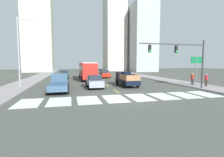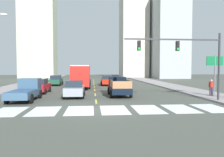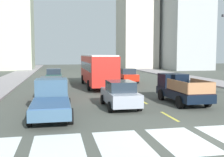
{
  "view_description": "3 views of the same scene",
  "coord_description": "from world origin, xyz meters",
  "px_view_note": "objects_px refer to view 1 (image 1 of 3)",
  "views": [
    {
      "loc": [
        -5.08,
        -14.7,
        3.22
      ],
      "look_at": [
        1.03,
        10.28,
        0.88
      ],
      "focal_mm": 27.2,
      "sensor_mm": 36.0,
      "label": 1
    },
    {
      "loc": [
        -0.35,
        -15.33,
        2.98
      ],
      "look_at": [
        2.44,
        15.14,
        1.48
      ],
      "focal_mm": 35.18,
      "sensor_mm": 36.0,
      "label": 2
    },
    {
      "loc": [
        -5.98,
        -9.81,
        3.43
      ],
      "look_at": [
        -0.48,
        17.81,
        0.88
      ],
      "focal_mm": 43.58,
      "sensor_mm": 36.0,
      "label": 3
    }
  ],
  "objects_px": {
    "sedan_near_right": "(94,81)",
    "pedestrian_waiting": "(192,78)",
    "city_bus": "(87,70)",
    "traffic_signal_gantry": "(184,55)",
    "pickup_stakebed": "(126,79)",
    "pedestrian_walking": "(206,79)",
    "streetlight_left": "(20,49)",
    "pickup_dark": "(59,83)",
    "sedan_far": "(64,74)",
    "sedan_near_left": "(105,74)",
    "direction_sign_green": "(196,64)",
    "sedan_mid": "(61,79)"
  },
  "relations": [
    {
      "from": "pickup_stakebed",
      "to": "sedan_near_right",
      "type": "distance_m",
      "value": 4.71
    },
    {
      "from": "pedestrian_waiting",
      "to": "streetlight_left",
      "type": "bearing_deg",
      "value": 128.65
    },
    {
      "from": "sedan_far",
      "to": "sedan_near_right",
      "type": "bearing_deg",
      "value": -75.09
    },
    {
      "from": "sedan_near_left",
      "to": "direction_sign_green",
      "type": "relative_size",
      "value": 1.05
    },
    {
      "from": "pedestrian_waiting",
      "to": "traffic_signal_gantry",
      "type": "bearing_deg",
      "value": 175.62
    },
    {
      "from": "streetlight_left",
      "to": "pedestrian_waiting",
      "type": "distance_m",
      "value": 23.67
    },
    {
      "from": "pickup_stakebed",
      "to": "streetlight_left",
      "type": "relative_size",
      "value": 0.58
    },
    {
      "from": "sedan_far",
      "to": "pedestrian_walking",
      "type": "xyz_separation_m",
      "value": [
        18.9,
        -18.59,
        0.26
      ]
    },
    {
      "from": "pickup_stakebed",
      "to": "traffic_signal_gantry",
      "type": "distance_m",
      "value": 8.16
    },
    {
      "from": "pickup_stakebed",
      "to": "city_bus",
      "type": "distance_m",
      "value": 11.38
    },
    {
      "from": "pickup_stakebed",
      "to": "pedestrian_waiting",
      "type": "bearing_deg",
      "value": -14.78
    },
    {
      "from": "streetlight_left",
      "to": "pickup_stakebed",
      "type": "bearing_deg",
      "value": -6.1
    },
    {
      "from": "sedan_mid",
      "to": "sedan_near_left",
      "type": "height_order",
      "value": "same"
    },
    {
      "from": "sedan_near_right",
      "to": "streetlight_left",
      "type": "distance_m",
      "value": 10.43
    },
    {
      "from": "pickup_dark",
      "to": "sedan_far",
      "type": "distance_m",
      "value": 17.27
    },
    {
      "from": "city_bus",
      "to": "pedestrian_waiting",
      "type": "bearing_deg",
      "value": -44.75
    },
    {
      "from": "city_bus",
      "to": "traffic_signal_gantry",
      "type": "distance_m",
      "value": 18.52
    },
    {
      "from": "sedan_mid",
      "to": "traffic_signal_gantry",
      "type": "distance_m",
      "value": 16.94
    },
    {
      "from": "sedan_mid",
      "to": "sedan_near_left",
      "type": "distance_m",
      "value": 13.84
    },
    {
      "from": "sedan_near_right",
      "to": "pedestrian_waiting",
      "type": "distance_m",
      "value": 13.87
    },
    {
      "from": "city_bus",
      "to": "traffic_signal_gantry",
      "type": "bearing_deg",
      "value": -59.1
    },
    {
      "from": "sedan_near_right",
      "to": "pedestrian_walking",
      "type": "distance_m",
      "value": 14.83
    },
    {
      "from": "pedestrian_walking",
      "to": "sedan_far",
      "type": "bearing_deg",
      "value": 138.24
    },
    {
      "from": "sedan_near_right",
      "to": "pedestrian_waiting",
      "type": "bearing_deg",
      "value": -7.17
    },
    {
      "from": "sedan_far",
      "to": "sedan_near_left",
      "type": "distance_m",
      "value": 8.68
    },
    {
      "from": "sedan_near_left",
      "to": "streetlight_left",
      "type": "distance_m",
      "value": 18.76
    },
    {
      "from": "pickup_stakebed",
      "to": "pedestrian_walking",
      "type": "distance_m",
      "value": 10.68
    },
    {
      "from": "pickup_dark",
      "to": "streetlight_left",
      "type": "xyz_separation_m",
      "value": [
        -4.98,
        4.06,
        4.05
      ]
    },
    {
      "from": "sedan_near_right",
      "to": "streetlight_left",
      "type": "xyz_separation_m",
      "value": [
        -9.26,
        2.48,
        4.11
      ]
    },
    {
      "from": "traffic_signal_gantry",
      "to": "sedan_mid",
      "type": "bearing_deg",
      "value": 151.18
    },
    {
      "from": "traffic_signal_gantry",
      "to": "sedan_far",
      "type": "bearing_deg",
      "value": 126.45
    },
    {
      "from": "sedan_near_right",
      "to": "pedestrian_walking",
      "type": "bearing_deg",
      "value": -13.69
    },
    {
      "from": "city_bus",
      "to": "sedan_far",
      "type": "height_order",
      "value": "city_bus"
    },
    {
      "from": "sedan_far",
      "to": "pedestrian_waiting",
      "type": "relative_size",
      "value": 2.68
    },
    {
      "from": "city_bus",
      "to": "pedestrian_walking",
      "type": "distance_m",
      "value": 20.31
    },
    {
      "from": "city_bus",
      "to": "streetlight_left",
      "type": "relative_size",
      "value": 1.2
    },
    {
      "from": "direction_sign_green",
      "to": "pedestrian_walking",
      "type": "bearing_deg",
      "value": -51.3
    },
    {
      "from": "city_bus",
      "to": "direction_sign_green",
      "type": "xyz_separation_m",
      "value": [
        13.55,
        -13.31,
        1.08
      ]
    },
    {
      "from": "streetlight_left",
      "to": "pedestrian_waiting",
      "type": "xyz_separation_m",
      "value": [
        23.07,
        -3.63,
        -3.85
      ]
    },
    {
      "from": "pedestrian_walking",
      "to": "pickup_dark",
      "type": "bearing_deg",
      "value": 178.75
    },
    {
      "from": "sedan_far",
      "to": "direction_sign_green",
      "type": "height_order",
      "value": "direction_sign_green"
    },
    {
      "from": "pickup_stakebed",
      "to": "sedan_near_right",
      "type": "bearing_deg",
      "value": -169.43
    },
    {
      "from": "pickup_dark",
      "to": "city_bus",
      "type": "xyz_separation_m",
      "value": [
        4.45,
        13.01,
        1.03
      ]
    },
    {
      "from": "direction_sign_green",
      "to": "streetlight_left",
      "type": "relative_size",
      "value": 0.47
    },
    {
      "from": "sedan_near_left",
      "to": "direction_sign_green",
      "type": "distance_m",
      "value": 19.31
    },
    {
      "from": "sedan_far",
      "to": "streetlight_left",
      "type": "distance_m",
      "value": 14.68
    },
    {
      "from": "pedestrian_walking",
      "to": "streetlight_left",
      "type": "bearing_deg",
      "value": 170.03
    },
    {
      "from": "pickup_dark",
      "to": "pedestrian_waiting",
      "type": "bearing_deg",
      "value": 3.64
    },
    {
      "from": "pickup_dark",
      "to": "sedan_near_left",
      "type": "bearing_deg",
      "value": 64.73
    },
    {
      "from": "sedan_far",
      "to": "sedan_mid",
      "type": "distance_m",
      "value": 11.68
    }
  ]
}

